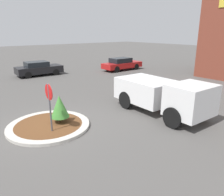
# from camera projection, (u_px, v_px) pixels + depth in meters

# --- Properties ---
(ground_plane) EXTENTS (120.00, 120.00, 0.00)m
(ground_plane) POSITION_uv_depth(u_px,v_px,m) (49.00, 127.00, 10.08)
(ground_plane) COLOR #514F4C
(traffic_island) EXTENTS (3.72, 3.72, 0.14)m
(traffic_island) POSITION_uv_depth(u_px,v_px,m) (49.00, 126.00, 10.06)
(traffic_island) COLOR #BCB7AD
(traffic_island) RESTS_ON ground_plane
(stop_sign) EXTENTS (0.68, 0.07, 2.22)m
(stop_sign) POSITION_uv_depth(u_px,v_px,m) (49.00, 100.00, 8.98)
(stop_sign) COLOR #4C4C51
(stop_sign) RESTS_ON ground_plane
(island_shrub) EXTENTS (0.85, 0.85, 1.30)m
(island_shrub) POSITION_uv_depth(u_px,v_px,m) (60.00, 106.00, 10.06)
(island_shrub) COLOR brown
(island_shrub) RESTS_ON traffic_island
(utility_truck) EXTENTS (5.39, 2.45, 1.91)m
(utility_truck) POSITION_uv_depth(u_px,v_px,m) (161.00, 94.00, 11.52)
(utility_truck) COLOR white
(utility_truck) RESTS_ON ground_plane
(parked_sedan_red) EXTENTS (1.81, 4.68, 1.38)m
(parked_sedan_red) POSITION_uv_depth(u_px,v_px,m) (122.00, 64.00, 24.46)
(parked_sedan_red) COLOR #B21919
(parked_sedan_red) RESTS_ON ground_plane
(parked_sedan_black) EXTENTS (2.08, 4.44, 1.39)m
(parked_sedan_black) POSITION_uv_depth(u_px,v_px,m) (39.00, 68.00, 21.50)
(parked_sedan_black) COLOR black
(parked_sedan_black) RESTS_ON ground_plane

